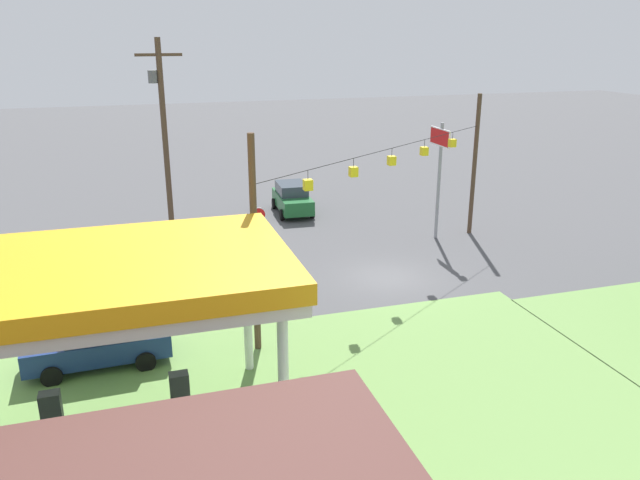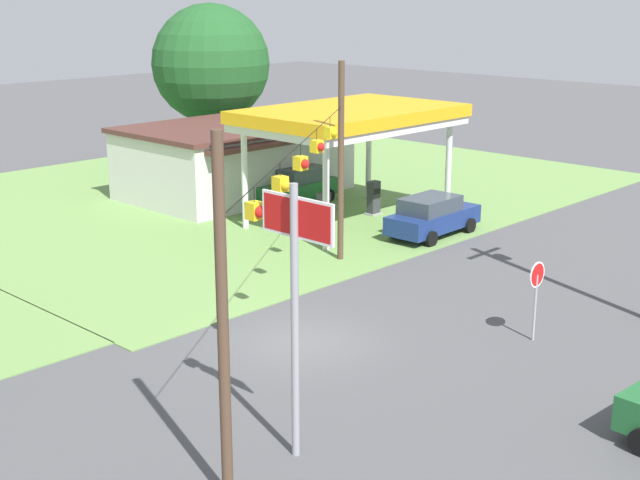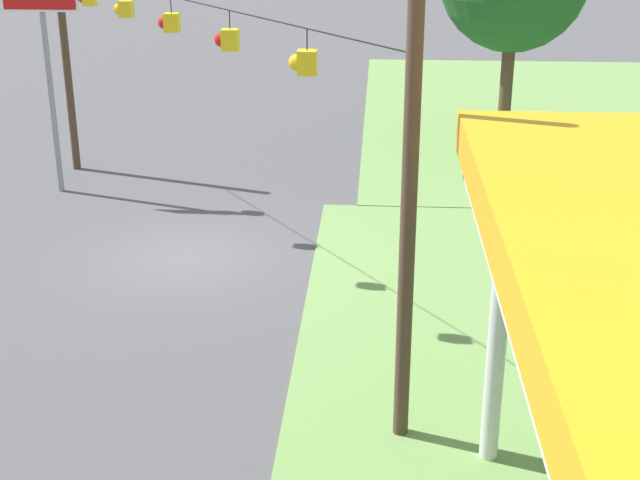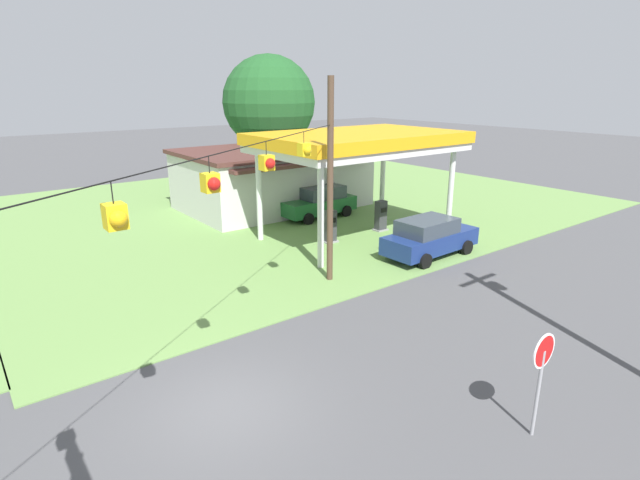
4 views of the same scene
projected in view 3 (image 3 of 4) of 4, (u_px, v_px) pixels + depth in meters
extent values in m
plane|color=#4C4C4F|center=(186.00, 258.00, 21.34)|extent=(160.00, 160.00, 0.00)
cylinder|color=silver|center=(498.00, 331.00, 12.94)|extent=(0.28, 0.28, 4.38)
cylinder|color=gray|center=(50.00, 83.00, 25.05)|extent=(0.18, 0.18, 6.38)
cylinder|color=#4C3828|center=(65.00, 45.00, 26.93)|extent=(0.24, 0.24, 7.79)
cylinder|color=#4C3828|center=(409.00, 205.00, 12.94)|extent=(0.24, 0.24, 7.79)
cube|color=yellow|center=(126.00, 9.00, 21.68)|extent=(0.32, 0.32, 0.40)
sphere|color=yellow|center=(119.00, 9.00, 21.69)|extent=(0.28, 0.28, 0.28)
cylinder|color=black|center=(171.00, 5.00, 19.21)|extent=(0.02, 0.02, 0.35)
cube|color=yellow|center=(172.00, 23.00, 19.35)|extent=(0.32, 0.32, 0.40)
sphere|color=red|center=(164.00, 22.00, 19.36)|extent=(0.28, 0.28, 0.28)
cylinder|color=black|center=(230.00, 20.00, 16.88)|extent=(0.02, 0.02, 0.35)
cube|color=yellow|center=(230.00, 40.00, 17.02)|extent=(0.32, 0.32, 0.40)
sphere|color=red|center=(222.00, 40.00, 17.03)|extent=(0.28, 0.28, 0.28)
cylinder|color=black|center=(307.00, 39.00, 14.55)|extent=(0.02, 0.02, 0.35)
cube|color=yellow|center=(307.00, 62.00, 14.68)|extent=(0.32, 0.32, 0.40)
sphere|color=yellow|center=(297.00, 62.00, 14.69)|extent=(0.28, 0.28, 0.28)
cylinder|color=#4C3828|center=(506.00, 91.00, 30.75)|extent=(0.44, 0.44, 3.65)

